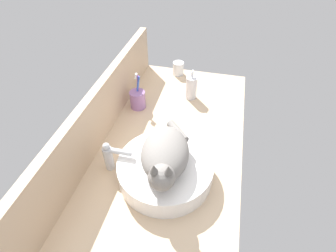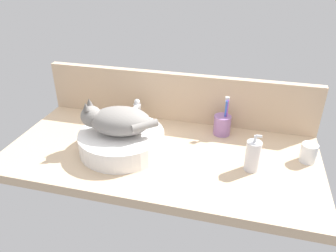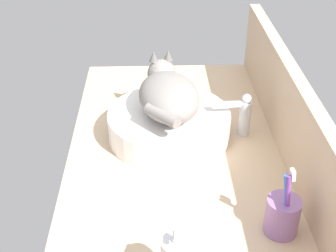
# 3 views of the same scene
# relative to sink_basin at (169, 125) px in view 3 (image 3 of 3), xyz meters

# --- Properties ---
(ground_plane) EXTENTS (1.31, 0.64, 0.04)m
(ground_plane) POSITION_rel_sink_basin_xyz_m (0.16, 0.03, -0.06)
(ground_plane) COLOR #D1B28E
(backsplash_panel) EXTENTS (1.31, 0.04, 0.24)m
(backsplash_panel) POSITION_rel_sink_basin_xyz_m (0.16, 0.33, 0.08)
(backsplash_panel) COLOR #CCAD8C
(backsplash_panel) RESTS_ON ground_plane
(sink_basin) EXTENTS (0.36, 0.36, 0.08)m
(sink_basin) POSITION_rel_sink_basin_xyz_m (0.00, 0.00, 0.00)
(sink_basin) COLOR white
(sink_basin) RESTS_ON ground_plane
(cat) EXTENTS (0.32, 0.21, 0.14)m
(cat) POSITION_rel_sink_basin_xyz_m (-0.01, -0.00, 0.10)
(cat) COLOR gray
(cat) RESTS_ON sink_basin
(faucet) EXTENTS (0.04, 0.12, 0.14)m
(faucet) POSITION_rel_sink_basin_xyz_m (-0.01, 0.21, 0.03)
(faucet) COLOR silver
(faucet) RESTS_ON ground_plane
(toothbrush_cup) EXTENTS (0.08, 0.08, 0.19)m
(toothbrush_cup) POSITION_rel_sink_basin_xyz_m (0.40, 0.24, 0.01)
(toothbrush_cup) COLOR #996BA8
(toothbrush_cup) RESTS_ON ground_plane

